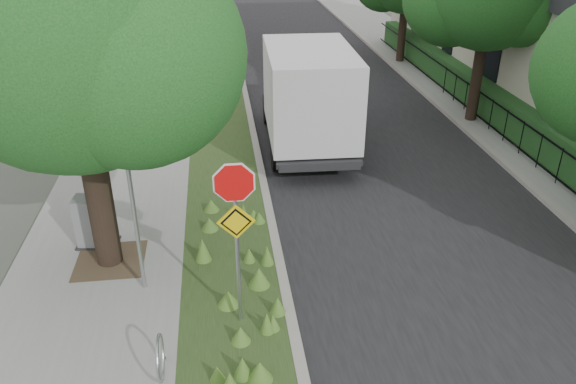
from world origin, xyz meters
The scene contains 15 objects.
ground centered at (0.00, 0.00, 0.00)m, with size 120.00×120.00×0.00m, color #4C5147.
sidewalk_near centered at (-4.25, 10.00, 0.06)m, with size 3.50×60.00×0.12m, color gray.
verge centered at (-1.50, 10.00, 0.06)m, with size 2.00×60.00×0.12m, color #24411C.
kerb_near centered at (-0.50, 10.00, 0.07)m, with size 0.20×60.00×0.13m, color #9E9991.
road centered at (3.00, 10.00, 0.01)m, with size 7.00×60.00×0.01m, color black.
kerb_far centered at (6.50, 10.00, 0.07)m, with size 0.20×60.00×0.13m, color #9E9991.
footpath_far centered at (8.20, 10.00, 0.06)m, with size 3.20×60.00×0.12m, color gray.
street_tree_main centered at (-4.08, 2.86, 4.80)m, with size 6.21×5.54×7.66m.
bare_post centered at (-3.20, 1.80, 2.12)m, with size 0.08×0.08×4.00m.
bike_hoop centered at (-2.70, -0.60, 0.50)m, with size 0.06×0.78×0.77m.
sign_assembly centered at (-1.40, 0.58, 2.33)m, with size 0.94×0.08×3.22m.
fence_far centered at (7.20, 10.00, 0.67)m, with size 0.04×24.00×1.00m.
hedge_far centered at (7.90, 10.00, 0.67)m, with size 1.00×24.00×1.10m, color #1A4821.
box_truck centered at (1.07, 8.68, 1.74)m, with size 2.53×5.97×2.67m.
utility_cabinet centered at (-4.35, 3.50, 0.66)m, with size 0.91×0.67×1.13m.
Camera 1 is at (-1.57, -7.32, 6.80)m, focal length 35.00 mm.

